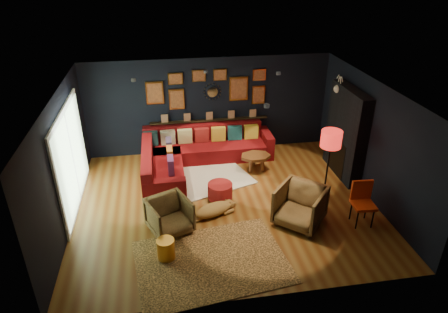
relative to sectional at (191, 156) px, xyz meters
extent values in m
plane|color=brown|center=(0.61, -1.81, -0.32)|extent=(6.50, 6.50, 0.00)
plane|color=black|center=(0.61, 0.94, 0.98)|extent=(6.50, 0.00, 6.50)
plane|color=black|center=(0.61, -4.56, 0.98)|extent=(6.50, 0.00, 6.50)
plane|color=black|center=(-2.64, -1.81, 0.98)|extent=(0.00, 5.50, 5.50)
plane|color=black|center=(3.86, -1.81, 0.98)|extent=(0.00, 5.50, 5.50)
plane|color=silver|center=(0.61, -1.81, 2.28)|extent=(6.50, 6.50, 0.00)
cube|color=maroon|center=(0.41, 0.44, -0.11)|extent=(3.20, 0.95, 0.42)
cube|color=maroon|center=(0.41, 0.80, 0.31)|extent=(3.20, 0.24, 0.46)
cube|color=maroon|center=(2.11, 0.44, 0.00)|extent=(0.22, 0.95, 0.64)
cube|color=maroon|center=(-0.71, -0.66, -0.11)|extent=(0.95, 2.20, 0.42)
cube|color=maroon|center=(-1.07, -0.66, 0.31)|extent=(0.24, 2.20, 0.46)
cube|color=maroon|center=(-0.71, -1.66, 0.00)|extent=(0.95, 0.22, 0.64)
cube|color=#20424C|center=(-0.99, 0.59, 0.30)|extent=(0.38, 0.14, 0.38)
cube|color=#BEAC91|center=(-0.54, 0.59, 0.30)|extent=(0.38, 0.14, 0.38)
cube|color=#CFC07C|center=(-0.09, 0.59, 0.30)|extent=(0.38, 0.14, 0.38)
cube|color=maroon|center=(0.36, 0.59, 0.30)|extent=(0.38, 0.14, 0.38)
cube|color=gold|center=(0.81, 0.59, 0.30)|extent=(0.38, 0.14, 0.38)
cube|color=#165059|center=(1.26, 0.59, 0.30)|extent=(0.38, 0.14, 0.38)
cube|color=gold|center=(1.71, 0.59, 0.30)|extent=(0.38, 0.14, 0.38)
cube|color=#342945|center=(-0.53, 0.04, 0.30)|extent=(0.14, 0.38, 0.38)
cube|color=#9A4F1C|center=(-0.53, -0.46, 0.30)|extent=(0.14, 0.38, 0.38)
cube|color=#56265A|center=(-0.53, -0.96, 0.30)|extent=(0.14, 0.38, 0.38)
cube|color=black|center=(0.61, 0.87, 0.60)|extent=(3.20, 0.12, 0.04)
cube|color=gold|center=(-0.79, 0.91, 1.43)|extent=(0.45, 0.03, 0.60)
cube|color=#B36636|center=(-0.79, 0.89, 1.43)|extent=(0.38, 0.01, 0.51)
cube|color=gold|center=(-0.24, 0.91, 1.23)|extent=(0.40, 0.03, 0.55)
cube|color=#B36636|center=(-0.24, 0.89, 1.23)|extent=(0.34, 0.01, 0.47)
cube|color=gold|center=(-0.24, 0.91, 1.78)|extent=(0.38, 0.03, 0.30)
cube|color=#B36636|center=(-0.24, 0.89, 1.78)|extent=(0.32, 0.01, 0.25)
cube|color=gold|center=(1.41, 0.91, 1.43)|extent=(0.50, 0.03, 0.65)
cube|color=#B36636|center=(1.41, 0.89, 1.43)|extent=(0.42, 0.01, 0.55)
cube|color=gold|center=(1.96, 0.91, 1.23)|extent=(0.35, 0.03, 0.50)
cube|color=#B36636|center=(1.96, 0.89, 1.23)|extent=(0.30, 0.01, 0.42)
cube|color=gold|center=(1.96, 0.91, 1.78)|extent=(0.35, 0.03, 0.30)
cube|color=#B36636|center=(1.96, 0.89, 1.78)|extent=(0.30, 0.01, 0.25)
cube|color=gold|center=(0.36, 0.91, 1.83)|extent=(0.35, 0.03, 0.30)
cube|color=#B36636|center=(0.36, 0.89, 1.83)|extent=(0.30, 0.01, 0.25)
cube|color=gold|center=(0.91, 0.91, 1.83)|extent=(0.35, 0.03, 0.30)
cube|color=#B36636|center=(0.91, 0.89, 1.83)|extent=(0.30, 0.01, 0.25)
cylinder|color=silver|center=(0.71, 0.91, 1.38)|extent=(0.28, 0.03, 0.28)
cone|color=gold|center=(0.93, 0.91, 1.38)|extent=(0.03, 0.16, 0.03)
cone|color=gold|center=(0.92, 0.91, 1.46)|extent=(0.04, 0.16, 0.04)
cone|color=gold|center=(0.87, 0.91, 1.53)|extent=(0.04, 0.16, 0.04)
cone|color=gold|center=(0.80, 0.91, 1.58)|extent=(0.04, 0.16, 0.04)
cone|color=gold|center=(0.71, 0.91, 1.60)|extent=(0.03, 0.16, 0.03)
cone|color=gold|center=(0.63, 0.91, 1.58)|extent=(0.04, 0.16, 0.04)
cone|color=gold|center=(0.56, 0.91, 1.53)|extent=(0.04, 0.16, 0.04)
cone|color=gold|center=(0.51, 0.91, 1.46)|extent=(0.04, 0.16, 0.04)
cone|color=gold|center=(0.49, 0.91, 1.38)|extent=(0.03, 0.16, 0.03)
cone|color=gold|center=(0.51, 0.91, 1.29)|extent=(0.04, 0.16, 0.04)
cone|color=gold|center=(0.56, 0.91, 1.22)|extent=(0.04, 0.16, 0.04)
cone|color=gold|center=(0.63, 0.91, 1.17)|extent=(0.04, 0.16, 0.04)
cone|color=gold|center=(0.71, 0.91, 1.16)|extent=(0.03, 0.16, 0.03)
cone|color=gold|center=(0.80, 0.91, 1.17)|extent=(0.04, 0.16, 0.04)
cone|color=gold|center=(0.87, 0.91, 1.22)|extent=(0.04, 0.16, 0.04)
cone|color=gold|center=(0.92, 0.91, 1.29)|extent=(0.04, 0.16, 0.04)
cube|color=black|center=(3.71, -0.91, 0.78)|extent=(0.30, 1.60, 2.20)
cube|color=black|center=(3.65, -0.91, 0.13)|extent=(0.20, 0.80, 0.90)
cone|color=white|center=(3.80, -0.41, 1.73)|extent=(0.35, 0.28, 0.28)
sphere|color=white|center=(3.58, -0.41, 1.73)|extent=(0.20, 0.20, 0.20)
cylinder|color=white|center=(3.60, -0.47, 1.90)|extent=(0.02, 0.10, 0.28)
cylinder|color=white|center=(3.60, -0.35, 1.90)|extent=(0.02, 0.10, 0.28)
cube|color=white|center=(-2.61, -1.21, 0.78)|extent=(0.04, 2.80, 2.20)
cube|color=#B2D9A6|center=(-2.58, -1.21, 0.78)|extent=(0.01, 2.60, 2.00)
cube|color=white|center=(-2.58, -1.21, 0.78)|extent=(0.02, 0.06, 2.00)
cylinder|color=black|center=(-1.19, -0.61, 2.24)|extent=(0.10, 0.10, 0.06)
cylinder|color=black|center=(0.41, -0.21, 2.24)|extent=(0.10, 0.10, 0.06)
cylinder|color=black|center=(2.01, -0.61, 2.24)|extent=(0.10, 0.10, 0.06)
cylinder|color=black|center=(1.21, -2.61, 2.24)|extent=(0.10, 0.10, 0.06)
cube|color=silver|center=(0.22, -0.68, -0.31)|extent=(2.62, 2.25, 0.03)
cube|color=#DD9953|center=(0.05, -3.61, -0.31)|extent=(2.90, 2.24, 0.02)
cylinder|color=#583216|center=(1.47, -0.56, -0.14)|extent=(0.10, 0.10, 0.31)
cylinder|color=#583216|center=(1.76, -0.56, -0.14)|extent=(0.10, 0.10, 0.31)
cylinder|color=#583216|center=(1.61, -0.21, -0.14)|extent=(0.10, 0.10, 0.31)
cylinder|color=maroon|center=(0.52, -1.61, -0.11)|extent=(0.56, 0.56, 0.36)
imported|color=#A77941|center=(-0.64, -2.58, 0.07)|extent=(0.99, 0.97, 0.79)
imported|color=#A77941|center=(1.98, -2.74, 0.14)|extent=(1.22, 1.22, 0.92)
cylinder|color=gold|center=(-0.75, -3.37, -0.12)|extent=(0.33, 0.33, 0.41)
cylinder|color=black|center=(3.06, -3.13, -0.09)|extent=(0.03, 0.03, 0.46)
cylinder|color=black|center=(3.39, -3.14, -0.09)|extent=(0.03, 0.03, 0.46)
cylinder|color=black|center=(3.08, -2.80, -0.09)|extent=(0.03, 0.03, 0.46)
cylinder|color=black|center=(3.41, -2.82, -0.09)|extent=(0.03, 0.03, 0.46)
cube|color=#FB4316|center=(3.24, -2.97, 0.13)|extent=(0.46, 0.46, 0.06)
cube|color=#FB4316|center=(3.25, -2.79, 0.38)|extent=(0.44, 0.08, 0.43)
cylinder|color=black|center=(2.89, -1.86, -0.30)|extent=(0.27, 0.27, 0.04)
cylinder|color=black|center=(2.89, -1.86, 0.37)|extent=(0.04, 0.04, 1.32)
cylinder|color=red|center=(2.89, -1.86, 1.12)|extent=(0.45, 0.45, 0.37)
camera|label=1|loc=(-0.63, -9.11, 4.71)|focal=32.00mm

